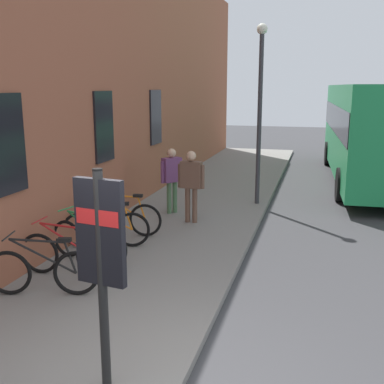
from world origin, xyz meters
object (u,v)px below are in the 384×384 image
object	(u,v)px
pedestrian_by_facade	(172,174)
street_lamp	(260,99)
bicycle_mid_rack	(43,271)
pedestrian_crossing_street	(191,179)
transit_info_sign	(101,247)
bicycle_end_of_row	(89,242)
bicycle_nearest_sign	(68,254)
bicycle_under_window	(122,218)
city_bus	(372,127)
bicycle_by_door	(106,228)

from	to	relation	value
pedestrian_by_facade	street_lamp	bearing A→B (deg)	-51.28
bicycle_mid_rack	pedestrian_crossing_street	xyz separation A→B (m)	(4.48, -1.14, 0.66)
transit_info_sign	pedestrian_crossing_street	xyz separation A→B (m)	(6.34, 0.80, -0.55)
bicycle_end_of_row	transit_info_sign	xyz separation A→B (m)	(-3.33, -1.93, 1.21)
bicycle_nearest_sign	bicycle_under_window	xyz separation A→B (m)	(2.33, 0.02, 0.00)
city_bus	pedestrian_crossing_street	xyz separation A→B (m)	(-7.03, 4.57, -0.75)
bicycle_mid_rack	transit_info_sign	bearing A→B (deg)	-133.66
bicycle_mid_rack	pedestrian_crossing_street	world-z (taller)	pedestrian_crossing_street
bicycle_under_window	street_lamp	distance (m)	5.04
bicycle_by_door	pedestrian_by_facade	bearing A→B (deg)	-9.26
bicycle_end_of_row	transit_info_sign	world-z (taller)	transit_info_sign
bicycle_mid_rack	bicycle_nearest_sign	world-z (taller)	same
pedestrian_by_facade	bicycle_by_door	bearing A→B (deg)	170.74
pedestrian_crossing_street	street_lamp	size ratio (longest dim) A/B	0.36
bicycle_under_window	pedestrian_crossing_street	distance (m)	1.93
bicycle_mid_rack	pedestrian_by_facade	world-z (taller)	pedestrian_by_facade
bicycle_under_window	street_lamp	size ratio (longest dim) A/B	0.37
bicycle_nearest_sign	pedestrian_by_facade	bearing A→B (deg)	-5.90
bicycle_nearest_sign	transit_info_sign	xyz separation A→B (m)	(-2.63, -1.96, 1.21)
bicycle_under_window	city_bus	xyz separation A→B (m)	(8.41, -5.75, 1.41)
bicycle_end_of_row	city_bus	world-z (taller)	city_bus
transit_info_sign	bicycle_by_door	bearing A→B (deg)	25.33
pedestrian_crossing_street	bicycle_under_window	bearing A→B (deg)	139.47
street_lamp	transit_info_sign	bearing A→B (deg)	176.91
transit_info_sign	bicycle_end_of_row	bearing A→B (deg)	30.07
bicycle_end_of_row	pedestrian_crossing_street	world-z (taller)	pedestrian_crossing_street
pedestrian_crossing_street	bicycle_by_door	bearing A→B (deg)	151.60
bicycle_nearest_sign	bicycle_by_door	xyz separation A→B (m)	(1.54, 0.01, 0.00)
bicycle_end_of_row	city_bus	xyz separation A→B (m)	(10.04, -5.69, 1.41)
bicycle_under_window	pedestrian_crossing_street	xyz separation A→B (m)	(1.38, -1.18, 0.66)
bicycle_by_door	transit_info_sign	distance (m)	4.77
transit_info_sign	pedestrian_crossing_street	size ratio (longest dim) A/B	1.40
pedestrian_by_facade	street_lamp	distance (m)	3.12
bicycle_mid_rack	pedestrian_by_facade	xyz separation A→B (m)	(5.18, -0.44, 0.62)
bicycle_end_of_row	bicycle_by_door	xyz separation A→B (m)	(0.84, 0.05, 0.00)
street_lamp	bicycle_by_door	bearing A→B (deg)	151.26
pedestrian_crossing_street	street_lamp	bearing A→B (deg)	-29.07
bicycle_mid_rack	pedestrian_by_facade	size ratio (longest dim) A/B	1.04
bicycle_by_door	bicycle_under_window	xyz separation A→B (m)	(0.79, 0.01, 0.00)
bicycle_nearest_sign	city_bus	size ratio (longest dim) A/B	0.17
city_bus	street_lamp	xyz separation A→B (m)	(-4.75, 3.30, 1.05)
transit_info_sign	street_lamp	size ratio (longest dim) A/B	0.50
city_bus	pedestrian_by_facade	bearing A→B (deg)	140.20
bicycle_end_of_row	transit_info_sign	distance (m)	4.04
bicycle_mid_rack	street_lamp	size ratio (longest dim) A/B	0.36
bicycle_mid_rack	transit_info_sign	distance (m)	2.95
bicycle_end_of_row	pedestrian_by_facade	xyz separation A→B (m)	(3.71, -0.42, 0.62)
pedestrian_by_facade	street_lamp	world-z (taller)	street_lamp
bicycle_by_door	pedestrian_by_facade	size ratio (longest dim) A/B	1.03
bicycle_nearest_sign	pedestrian_by_facade	size ratio (longest dim) A/B	1.07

